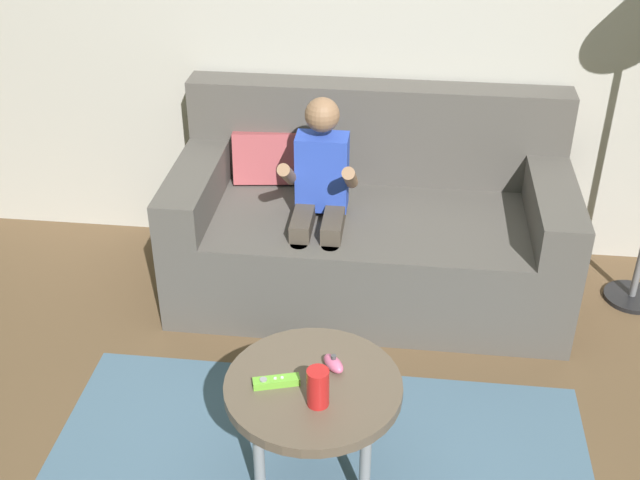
% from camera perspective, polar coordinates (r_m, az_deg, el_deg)
% --- Properties ---
extents(couch, '(1.66, 0.80, 0.85)m').
position_cam_1_polar(couch, '(3.51, 3.50, 0.97)').
color(couch, '#56514C').
rests_on(couch, ground).
extents(person_seated_on_couch, '(0.30, 0.37, 0.92)m').
position_cam_1_polar(person_seated_on_couch, '(3.26, -0.02, 3.09)').
color(person_seated_on_couch, '#4C4238').
rests_on(person_seated_on_couch, ground).
extents(coffee_table, '(0.54, 0.54, 0.46)m').
position_cam_1_polar(coffee_table, '(2.48, -0.47, -10.91)').
color(coffee_table, brown).
rests_on(coffee_table, ground).
extents(game_remote_lime_near_edge, '(0.14, 0.07, 0.03)m').
position_cam_1_polar(game_remote_lime_near_edge, '(2.43, -3.13, -9.99)').
color(game_remote_lime_near_edge, '#72C638').
rests_on(game_remote_lime_near_edge, coffee_table).
extents(nunchuk_pink, '(0.09, 0.10, 0.05)m').
position_cam_1_polar(nunchuk_pink, '(2.48, 0.96, -8.75)').
color(nunchuk_pink, pink).
rests_on(nunchuk_pink, coffee_table).
extents(soda_can, '(0.07, 0.07, 0.12)m').
position_cam_1_polar(soda_can, '(2.34, -0.15, -10.40)').
color(soda_can, red).
rests_on(soda_can, coffee_table).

